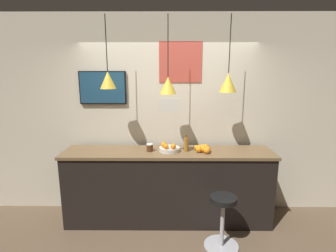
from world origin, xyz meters
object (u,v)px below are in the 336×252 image
object	(u,v)px
fruit_bowl	(169,149)
spread_jar	(150,148)
bar_stool	(223,217)
juice_bottle	(186,144)
mounted_tv	(103,88)

from	to	relation	value
fruit_bowl	spread_jar	world-z (taller)	fruit_bowl
bar_stool	juice_bottle	size ratio (longest dim) A/B	2.82
bar_stool	fruit_bowl	xyz separation A→B (m)	(-0.64, 0.57, 0.68)
fruit_bowl	mounted_tv	xyz separation A→B (m)	(-0.95, 0.36, 0.79)
fruit_bowl	juice_bottle	distance (m)	0.24
spread_jar	mounted_tv	xyz separation A→B (m)	(-0.69, 0.35, 0.78)
fruit_bowl	spread_jar	bearing A→B (deg)	177.82
bar_stool	spread_jar	world-z (taller)	spread_jar
bar_stool	spread_jar	xyz separation A→B (m)	(-0.91, 0.58, 0.69)
spread_jar	mounted_tv	distance (m)	1.10
spread_jar	mounted_tv	bearing A→B (deg)	152.81
bar_stool	fruit_bowl	world-z (taller)	fruit_bowl
fruit_bowl	spread_jar	xyz separation A→B (m)	(-0.26, 0.01, 0.01)
juice_bottle	mounted_tv	xyz separation A→B (m)	(-1.19, 0.35, 0.74)
mounted_tv	fruit_bowl	bearing A→B (deg)	-20.90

